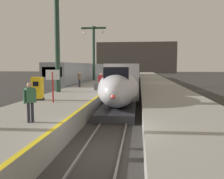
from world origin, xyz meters
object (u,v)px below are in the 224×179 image
highspeed_train_main (131,74)px  passenger_far_waiting (79,78)px  ticket_machine_yellow (38,89)px  departure_info_board (53,79)px  regional_train_adjacent (87,73)px  station_column_mid (57,24)px  station_column_far (94,48)px  passenger_near_edge (101,80)px  rolling_suitcase (96,87)px  passenger_mid_platform (30,99)px

highspeed_train_main → passenger_far_waiting: size_ratio=33.86×
ticket_machine_yellow → departure_info_board: size_ratio=0.75×
regional_train_adjacent → station_column_mid: bearing=-84.4°
passenger_far_waiting → highspeed_train_main: bearing=71.5°
station_column_mid → passenger_far_waiting: 7.03m
ticket_machine_yellow → station_column_far: bearing=90.9°
passenger_far_waiting → departure_info_board: size_ratio=0.80×
regional_train_adjacent → passenger_near_edge: 21.37m
rolling_suitcase → departure_info_board: 8.20m
station_column_mid → passenger_far_waiting: bearing=80.6°
rolling_suitcase → regional_train_adjacent: bearing=104.6°
passenger_mid_platform → rolling_suitcase: 13.57m
ticket_machine_yellow → passenger_near_edge: bearing=65.9°
highspeed_train_main → departure_info_board: 26.58m
departure_info_board → station_column_far: bearing=94.2°
station_column_far → rolling_suitcase: 16.98m
station_column_far → passenger_far_waiting: station_column_far is taller
passenger_mid_platform → departure_info_board: (-1.04, 5.57, 0.52)m
regional_train_adjacent → rolling_suitcase: (5.42, -20.80, -0.77)m
passenger_far_waiting → passenger_mid_platform: bearing=-83.1°
highspeed_train_main → station_column_far: station_column_far is taller
rolling_suitcase → ticket_machine_yellow: bearing=-111.9°
regional_train_adjacent → ticket_machine_yellow: size_ratio=22.87×
regional_train_adjacent → passenger_far_waiting: (3.00, -17.76, -0.09)m
passenger_near_edge → passenger_far_waiting: same height
station_column_far → passenger_near_edge: bearing=-76.9°
passenger_far_waiting → ticket_machine_yellow: size_ratio=1.06×
passenger_near_edge → regional_train_adjacent: bearing=105.9°
highspeed_train_main → ticket_machine_yellow: (-5.55, -25.39, -0.16)m
highspeed_train_main → regional_train_adjacent: bearing=162.7°
passenger_near_edge → passenger_far_waiting: bearing=135.6°
highspeed_train_main → regional_train_adjacent: size_ratio=1.56×
passenger_near_edge → departure_info_board: departure_info_board is taller
passenger_near_edge → rolling_suitcase: passenger_near_edge is taller
regional_train_adjacent → ticket_machine_yellow: regional_train_adjacent is taller
passenger_near_edge → rolling_suitcase: bearing=-150.4°
rolling_suitcase → ticket_machine_yellow: ticket_machine_yellow is taller
highspeed_train_main → rolling_suitcase: bearing=-98.3°
regional_train_adjacent → departure_info_board: regional_train_adjacent is taller
departure_info_board → passenger_mid_platform: bearing=-79.4°
highspeed_train_main → passenger_near_edge: highspeed_train_main is taller
highspeed_train_main → station_column_far: bearing=-158.3°
passenger_mid_platform → station_column_far: bearing=95.4°
passenger_mid_platform → passenger_far_waiting: (-2.01, 16.58, 0.00)m
ticket_machine_yellow → regional_train_adjacent: bearing=95.2°
station_column_mid → passenger_mid_platform: size_ratio=6.05×
highspeed_train_main → regional_train_adjacent: regional_train_adjacent is taller
station_column_far → rolling_suitcase: (3.22, -15.92, -4.93)m
highspeed_train_main → passenger_far_waiting: highspeed_train_main is taller
highspeed_train_main → passenger_mid_platform: highspeed_train_main is taller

